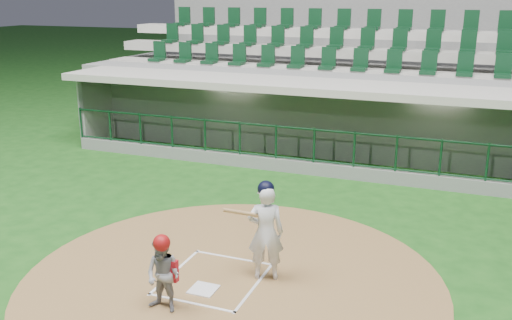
% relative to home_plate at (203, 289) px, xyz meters
% --- Properties ---
extents(ground, '(120.00, 120.00, 0.00)m').
position_rel_home_plate_xyz_m(ground, '(0.00, 0.70, -0.02)').
color(ground, '#174A15').
rests_on(ground, ground).
extents(dirt_circle, '(7.20, 7.20, 0.01)m').
position_rel_home_plate_xyz_m(dirt_circle, '(0.30, 0.50, -0.02)').
color(dirt_circle, brown).
rests_on(dirt_circle, ground).
extents(home_plate, '(0.43, 0.43, 0.02)m').
position_rel_home_plate_xyz_m(home_plate, '(0.00, 0.00, 0.00)').
color(home_plate, white).
rests_on(home_plate, dirt_circle).
extents(batter_box_chalk, '(1.55, 1.80, 0.01)m').
position_rel_home_plate_xyz_m(batter_box_chalk, '(0.00, 0.40, -0.00)').
color(batter_box_chalk, white).
rests_on(batter_box_chalk, ground).
extents(dugout_structure, '(16.40, 3.70, 3.00)m').
position_rel_home_plate_xyz_m(dugout_structure, '(0.05, 8.52, 0.94)').
color(dugout_structure, slate).
rests_on(dugout_structure, ground).
extents(seating_deck, '(17.00, 6.72, 5.15)m').
position_rel_home_plate_xyz_m(seating_deck, '(0.00, 11.61, 1.40)').
color(seating_deck, gray).
rests_on(seating_deck, ground).
extents(batter, '(0.89, 0.93, 1.75)m').
position_rel_home_plate_xyz_m(batter, '(0.80, 0.77, 0.87)').
color(batter, silver).
rests_on(batter, dirt_circle).
extents(catcher, '(0.61, 0.49, 1.26)m').
position_rel_home_plate_xyz_m(catcher, '(-0.28, -0.76, 0.61)').
color(catcher, gray).
rests_on(catcher, dirt_circle).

